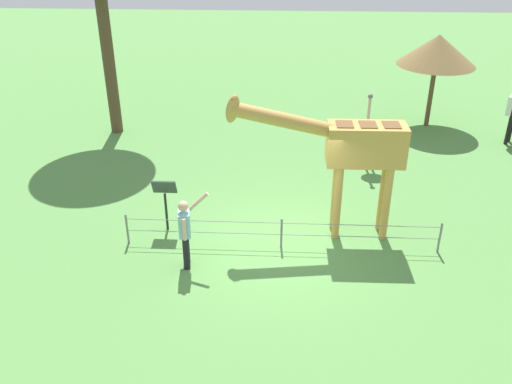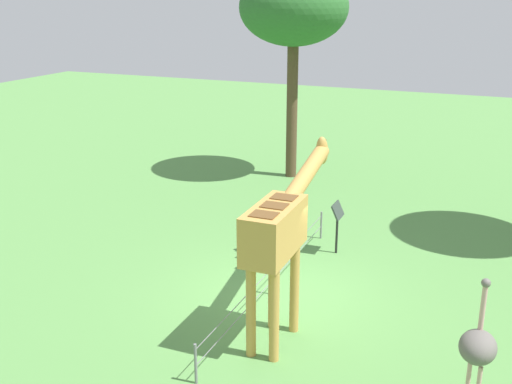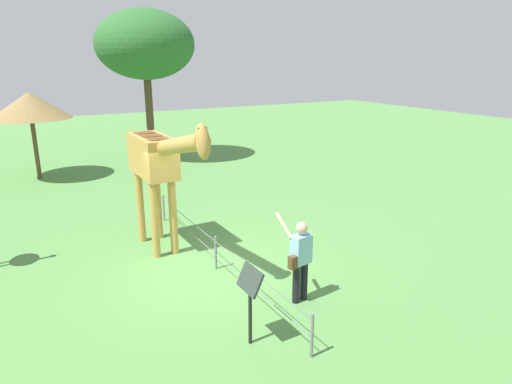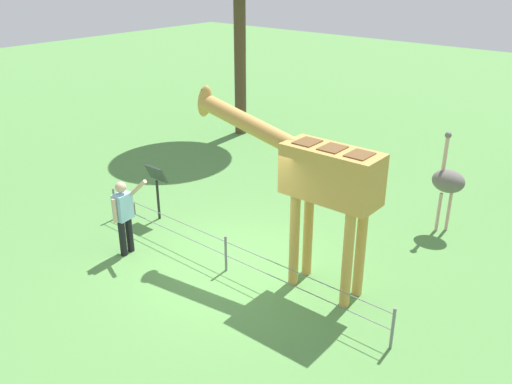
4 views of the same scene
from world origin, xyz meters
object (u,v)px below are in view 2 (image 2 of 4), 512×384
(ostrich, at_px, (478,347))
(info_sign, at_px, (337,217))
(visitor, at_px, (273,221))
(tree_northeast, at_px, (294,9))
(giraffe, at_px, (281,228))

(ostrich, height_order, info_sign, ostrich)
(ostrich, distance_m, info_sign, 6.39)
(visitor, relative_size, tree_northeast, 0.24)
(visitor, bearing_deg, info_sign, -63.64)
(giraffe, distance_m, info_sign, 4.34)
(visitor, xyz_separation_m, ostrich, (-4.52, -5.11, 0.27))
(visitor, bearing_deg, ostrich, -131.45)
(info_sign, bearing_deg, giraffe, -179.05)
(giraffe, bearing_deg, visitor, 23.70)
(tree_northeast, height_order, info_sign, tree_northeast)
(ostrich, relative_size, info_sign, 1.70)
(giraffe, distance_m, ostrich, 3.88)
(giraffe, relative_size, tree_northeast, 0.56)
(ostrich, xyz_separation_m, tree_northeast, (11.23, 7.06, 4.53))
(giraffe, xyz_separation_m, info_sign, (4.17, 0.07, -1.22))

